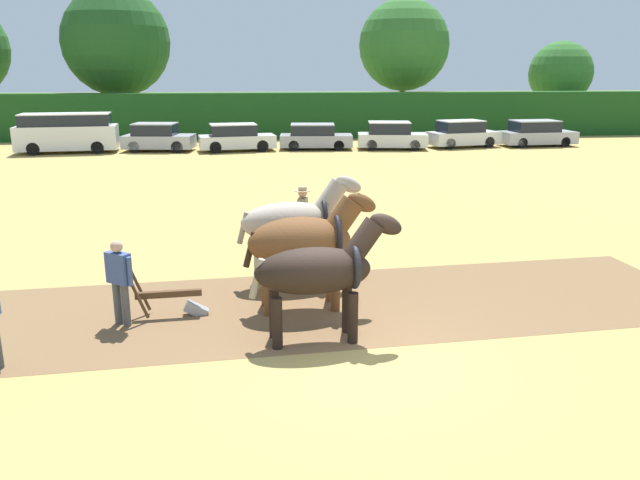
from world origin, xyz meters
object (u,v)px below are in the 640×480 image
plow (175,300)px  parked_car_far_right (536,134)px  draft_horse_trail_left (295,222)px  farmer_at_plow (119,277)px  draft_horse_lead_right (305,242)px  parked_car_center_left (236,138)px  parked_car_center (315,137)px  parked_car_center_right (391,136)px  tree_left (116,42)px  farmer_beside_team (303,214)px  tree_center (560,73)px  parked_car_left (158,138)px  draft_horse_lead_left (320,270)px  parked_car_right (462,134)px  tree_center_left (404,45)px  parked_van (67,133)px

plow → parked_car_far_right: (18.69, 25.26, 0.43)m
draft_horse_trail_left → farmer_at_plow: 3.93m
draft_horse_lead_right → parked_car_far_right: size_ratio=0.58×
parked_car_center_left → parked_car_center: parked_car_center_left is taller
parked_car_center_right → parked_car_far_right: bearing=11.5°
parked_car_center_right → parked_car_far_right: parked_car_center_right is taller
draft_horse_lead_right → parked_car_far_right: (16.19, 25.08, -0.62)m
tree_left → draft_horse_trail_left: tree_left is taller
plow → farmer_beside_team: 4.88m
parked_car_center → draft_horse_trail_left: bearing=-91.8°
plow → parked_car_center_right: size_ratio=0.36×
farmer_beside_team → parked_car_center_left: size_ratio=0.39×
tree_center → farmer_beside_team: size_ratio=3.84×
parked_car_left → parked_car_center_right: parked_car_center_right is taller
draft_horse_lead_left → parked_car_far_right: bearing=54.7°
draft_horse_trail_left → farmer_beside_team: size_ratio=1.62×
parked_car_right → tree_center_left: bearing=84.3°
draft_horse_lead_right → plow: size_ratio=1.76×
tree_left → draft_horse_lead_left: bearing=-74.3°
parked_van → tree_left: bearing=79.5°
parked_van → parked_car_center_left: parked_van is taller
plow → parked_car_center_right: bearing=64.7°
parked_car_left → parked_car_far_right: size_ratio=0.90×
parked_car_left → parked_car_center: parked_car_left is taller
farmer_at_plow → parked_car_center_right: bearing=12.9°
draft_horse_lead_right → tree_left: bearing=102.0°
tree_center → parked_car_far_right: 12.82m
tree_center_left → parked_car_far_right: bearing=-61.3°
tree_left → farmer_beside_team: (10.66, -32.13, -5.35)m
plow → parked_car_far_right: size_ratio=0.33×
draft_horse_lead_right → draft_horse_lead_left: bearing=-89.5°
tree_left → parked_car_center_right: bearing=-33.1°
parked_car_center → draft_horse_lead_right: bearing=-91.1°
tree_center → farmer_at_plow: 44.66m
tree_center_left → farmer_beside_team: (-10.08, -32.01, -5.22)m
plow → parked_car_center_right: (9.57, 24.70, 0.44)m
plow → parked_van: parked_van is taller
parked_car_right → draft_horse_trail_left: bearing=-128.3°
draft_horse_trail_left → parked_car_left: (-6.26, 23.51, -0.62)m
plow → parked_car_right: parked_car_right is taller
parked_car_center → parked_car_far_right: size_ratio=0.94×
farmer_at_plow → parked_car_center_left: bearing=32.3°
tree_center_left → draft_horse_trail_left: (-10.43, -34.26, -4.85)m
draft_horse_lead_right → parked_car_center_left: (-1.93, 24.58, -0.61)m
parked_car_far_right → plow: bearing=-130.6°
parked_car_center → parked_car_center_right: (4.43, -0.44, 0.05)m
parked_car_far_right → draft_horse_lead_left: bearing=-125.2°
farmer_beside_team → parked_van: bearing=132.3°
tree_center → draft_horse_trail_left: size_ratio=2.37×
farmer_at_plow → parked_car_far_right: 32.24m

